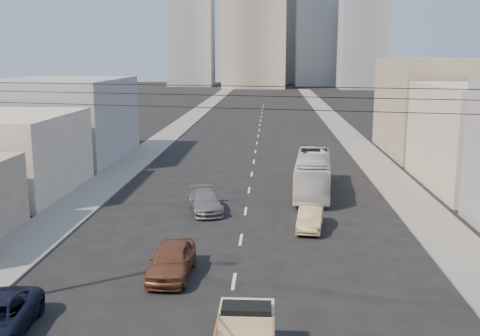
# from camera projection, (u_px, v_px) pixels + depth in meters

# --- Properties ---
(sidewalk_left) EXTENTS (3.50, 180.00, 0.12)m
(sidewalk_left) POSITION_uv_depth(u_px,v_px,m) (185.00, 122.00, 87.23)
(sidewalk_left) COLOR slate
(sidewalk_left) RESTS_ON ground
(sidewalk_right) EXTENTS (3.50, 180.00, 0.12)m
(sidewalk_right) POSITION_uv_depth(u_px,v_px,m) (337.00, 123.00, 85.96)
(sidewalk_right) COLOR slate
(sidewalk_right) RESTS_ON ground
(lane_dashes) EXTENTS (0.15, 104.00, 0.01)m
(lane_dashes) POSITION_uv_depth(u_px,v_px,m) (257.00, 139.00, 69.96)
(lane_dashes) COLOR silver
(lane_dashes) RESTS_ON ground
(city_bus) EXTENTS (3.44, 10.84, 2.97)m
(city_bus) POSITION_uv_depth(u_px,v_px,m) (313.00, 173.00, 42.48)
(city_bus) COLOR silver
(city_bus) RESTS_ON ground
(sedan_brown) EXTENTS (1.95, 4.67, 1.58)m
(sedan_brown) POSITION_uv_depth(u_px,v_px,m) (172.00, 260.00, 26.40)
(sedan_brown) COLOR brown
(sedan_brown) RESTS_ON ground
(sedan_tan) EXTENTS (1.94, 4.20, 1.33)m
(sedan_tan) POSITION_uv_depth(u_px,v_px,m) (310.00, 218.00, 33.64)
(sedan_tan) COLOR tan
(sedan_tan) RESTS_ON ground
(sedan_grey) EXTENTS (3.01, 5.09, 1.38)m
(sedan_grey) POSITION_uv_depth(u_px,v_px,m) (205.00, 201.00, 37.40)
(sedan_grey) COLOR slate
(sedan_grey) RESTS_ON ground
(overhead_wires) EXTENTS (23.01, 5.02, 0.72)m
(overhead_wires) POSITION_uv_depth(u_px,v_px,m) (220.00, 96.00, 17.78)
(overhead_wires) COLOR black
(overhead_wires) RESTS_ON ground
(bldg_right_far) EXTENTS (12.00, 16.00, 10.00)m
(bldg_right_far) POSITION_uv_depth(u_px,v_px,m) (445.00, 106.00, 59.10)
(bldg_right_far) COLOR gray
(bldg_right_far) RESTS_ON ground
(bldg_left_far) EXTENTS (12.00, 16.00, 8.00)m
(bldg_left_far) POSITION_uv_depth(u_px,v_px,m) (61.00, 119.00, 56.52)
(bldg_left_far) COLOR gray
(bldg_left_far) RESTS_ON ground
(midrise_ne) EXTENTS (16.00, 16.00, 40.00)m
(midrise_ne) POSITION_uv_depth(u_px,v_px,m) (319.00, 27.00, 194.31)
(midrise_ne) COLOR #93969B
(midrise_ne) RESTS_ON ground
(midrise_nw) EXTENTS (15.00, 15.00, 34.00)m
(midrise_nw) POSITION_uv_depth(u_px,v_px,m) (191.00, 36.00, 192.37)
(midrise_nw) COLOR #93969B
(midrise_nw) RESTS_ON ground
(midrise_back) EXTENTS (18.00, 18.00, 44.00)m
(midrise_back) POSITION_uv_depth(u_px,v_px,m) (283.00, 24.00, 209.25)
(midrise_back) COLOR gray
(midrise_back) RESTS_ON ground
(midrise_east) EXTENTS (14.00, 14.00, 28.00)m
(midrise_east) POSITION_uv_depth(u_px,v_px,m) (362.00, 44.00, 175.26)
(midrise_east) COLOR #93969B
(midrise_east) RESTS_ON ground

